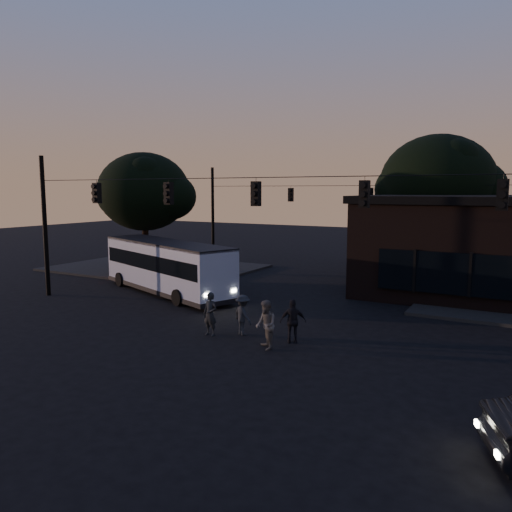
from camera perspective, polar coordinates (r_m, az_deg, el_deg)
The scene contains 11 objects.
ground at distance 17.93m, azimuth -6.38°, elevation -11.04°, with size 120.00×120.00×0.00m, color black.
sidewalk_far_left at distance 37.11m, azimuth -11.39°, elevation -1.31°, with size 14.00×10.00×0.15m, color black.
tree_behind at distance 36.27m, azimuth 20.00°, elevation 7.88°, with size 7.60×7.60×9.43m.
tree_left at distance 35.92m, azimuth -12.67°, elevation 7.16°, with size 6.40×6.40×8.30m.
signal_rig_near at distance 20.41m, azimuth 0.00°, elevation 4.03°, with size 26.24×0.30×7.50m.
signal_rig_far at distance 35.24m, azimuth 12.87°, elevation 4.93°, with size 26.24×0.30×7.50m.
bus at distance 28.00m, azimuth -10.20°, elevation -0.95°, with size 10.42×5.87×2.88m.
pedestrian_a at distance 19.81m, azimuth -5.25°, elevation -6.63°, with size 0.63×0.41×1.72m, color black.
pedestrian_b at distance 18.08m, azimuth 1.12°, elevation -7.87°, with size 0.87×0.68×1.78m, color #55524D.
pedestrian_c at distance 18.85m, azimuth 4.25°, elevation -7.44°, with size 0.97×0.41×1.66m, color black.
pedestrian_d at distance 19.84m, azimuth -1.50°, elevation -6.74°, with size 1.04×0.60×1.61m, color black.
Camera 1 is at (9.95, -13.77, 5.70)m, focal length 35.00 mm.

